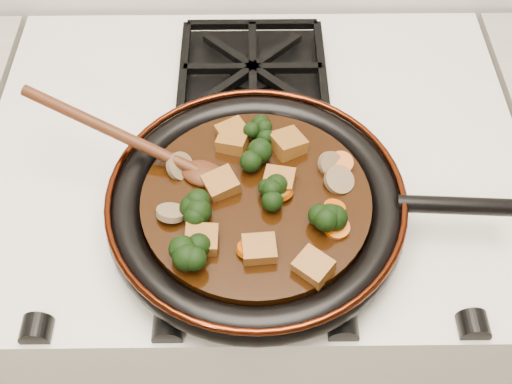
{
  "coord_description": "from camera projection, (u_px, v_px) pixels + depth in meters",
  "views": [
    {
      "loc": [
        -0.0,
        1.09,
        1.58
      ],
      "look_at": [
        0.0,
        1.56,
        0.97
      ],
      "focal_mm": 45.0,
      "sensor_mm": 36.0,
      "label": 1
    }
  ],
  "objects": [
    {
      "name": "stove",
      "position": [
        254.0,
        298.0,
        1.26
      ],
      "size": [
        0.76,
        0.6,
        0.9
      ],
      "primitive_type": "cube",
      "color": "silver",
      "rests_on": "ground"
    },
    {
      "name": "burner_grate_front",
      "position": [
        254.0,
        223.0,
        0.81
      ],
      "size": [
        0.23,
        0.23,
        0.03
      ],
      "primitive_type": null,
      "color": "black",
      "rests_on": "stove"
    },
    {
      "name": "burner_grate_back",
      "position": [
        253.0,
        72.0,
        0.98
      ],
      "size": [
        0.23,
        0.23,
        0.03
      ],
      "primitive_type": null,
      "color": "black",
      "rests_on": "stove"
    },
    {
      "name": "skillet",
      "position": [
        258.0,
        205.0,
        0.79
      ],
      "size": [
        0.5,
        0.37,
        0.05
      ],
      "rotation": [
        0.0,
        0.0,
        -0.06
      ],
      "color": "black",
      "rests_on": "burner_grate_front"
    },
    {
      "name": "braising_sauce",
      "position": [
        256.0,
        202.0,
        0.79
      ],
      "size": [
        0.28,
        0.28,
        0.02
      ],
      "primitive_type": "cylinder",
      "color": "black",
      "rests_on": "skillet"
    },
    {
      "name": "tofu_cube_0",
      "position": [
        221.0,
        185.0,
        0.78
      ],
      "size": [
        0.05,
        0.05,
        0.03
      ],
      "primitive_type": "cube",
      "rotation": [
        0.04,
        -0.11,
        0.44
      ],
      "color": "brown",
      "rests_on": "braising_sauce"
    },
    {
      "name": "tofu_cube_1",
      "position": [
        259.0,
        250.0,
        0.72
      ],
      "size": [
        0.04,
        0.04,
        0.02
      ],
      "primitive_type": "cube",
      "rotation": [
        0.05,
        0.02,
        0.09
      ],
      "color": "brown",
      "rests_on": "braising_sauce"
    },
    {
      "name": "tofu_cube_2",
      "position": [
        232.0,
        133.0,
        0.83
      ],
      "size": [
        0.05,
        0.05,
        0.02
      ],
      "primitive_type": "cube",
      "rotation": [
        -0.04,
        -0.03,
        0.5
      ],
      "color": "brown",
      "rests_on": "braising_sauce"
    },
    {
      "name": "tofu_cube_3",
      "position": [
        314.0,
        267.0,
        0.71
      ],
      "size": [
        0.05,
        0.05,
        0.02
      ],
      "primitive_type": "cube",
      "rotation": [
        -0.09,
        0.03,
        2.44
      ],
      "color": "brown",
      "rests_on": "braising_sauce"
    },
    {
      "name": "tofu_cube_4",
      "position": [
        233.0,
        141.0,
        0.82
      ],
      "size": [
        0.05,
        0.04,
        0.03
      ],
      "primitive_type": "cube",
      "rotation": [
        0.08,
        0.05,
        2.87
      ],
      "color": "brown",
      "rests_on": "braising_sauce"
    },
    {
      "name": "tofu_cube_5",
      "position": [
        288.0,
        144.0,
        0.82
      ],
      "size": [
        0.05,
        0.05,
        0.03
      ],
      "primitive_type": "cube",
      "rotation": [
        0.12,
        0.1,
        2.06
      ],
      "color": "brown",
      "rests_on": "braising_sauce"
    },
    {
      "name": "tofu_cube_6",
      "position": [
        201.0,
        240.0,
        0.73
      ],
      "size": [
        0.04,
        0.04,
        0.02
      ],
      "primitive_type": "cube",
      "rotation": [
        0.07,
        0.01,
        1.56
      ],
      "color": "brown",
      "rests_on": "braising_sauce"
    },
    {
      "name": "tofu_cube_7",
      "position": [
        279.0,
        181.0,
        0.78
      ],
      "size": [
        0.04,
        0.04,
        0.02
      ],
      "primitive_type": "cube",
      "rotation": [
        -0.07,
        0.05,
        2.92
      ],
      "color": "brown",
      "rests_on": "braising_sauce"
    },
    {
      "name": "broccoli_floret_0",
      "position": [
        253.0,
        163.0,
        0.8
      ],
      "size": [
        0.09,
        0.08,
        0.06
      ],
      "primitive_type": null,
      "rotation": [
        -0.06,
        -0.07,
        1.04
      ],
      "color": "black",
      "rests_on": "braising_sauce"
    },
    {
      "name": "broccoli_floret_1",
      "position": [
        278.0,
        194.0,
        0.77
      ],
      "size": [
        0.09,
        0.08,
        0.07
      ],
      "primitive_type": null,
      "rotation": [
        0.2,
        -0.22,
        2.19
      ],
      "color": "black",
      "rests_on": "braising_sauce"
    },
    {
      "name": "broccoli_floret_2",
      "position": [
        201.0,
        211.0,
        0.76
      ],
      "size": [
        0.09,
        0.08,
        0.06
      ],
      "primitive_type": null,
      "rotation": [
        -0.04,
        -0.16,
        0.54
      ],
      "color": "black",
      "rests_on": "braising_sauce"
    },
    {
      "name": "broccoli_floret_3",
      "position": [
        190.0,
        254.0,
        0.72
      ],
      "size": [
        0.09,
        0.09,
        0.07
      ],
      "primitive_type": null,
      "rotation": [
        -0.09,
        0.23,
        2.01
      ],
      "color": "black",
      "rests_on": "braising_sauce"
    },
    {
      "name": "broccoli_floret_4",
      "position": [
        322.0,
        219.0,
        0.74
      ],
      "size": [
        0.09,
        0.09,
        0.07
      ],
      "primitive_type": null,
      "rotation": [
        0.08,
        -0.18,
        0.92
      ],
      "color": "black",
      "rests_on": "braising_sauce"
    },
    {
      "name": "broccoli_floret_5",
      "position": [
        261.0,
        132.0,
        0.83
      ],
      "size": [
        0.06,
        0.06,
        0.06
      ],
      "primitive_type": null,
      "rotation": [
        0.04,
        -0.16,
        0.02
      ],
      "color": "black",
      "rests_on": "braising_sauce"
    },
    {
      "name": "carrot_coin_0",
      "position": [
        337.0,
        228.0,
        0.75
      ],
      "size": [
        0.03,
        0.03,
        0.01
      ],
      "primitive_type": "cylinder",
      "rotation": [
        0.16,
        0.04,
        0.0
      ],
      "color": "#B94705",
      "rests_on": "braising_sauce"
    },
    {
      "name": "carrot_coin_1",
      "position": [
        281.0,
        192.0,
        0.78
      ],
      "size": [
        0.03,
        0.03,
        0.02
      ],
      "primitive_type": "cylinder",
      "rotation": [
        -0.27,
        -0.35,
        0.0
      ],
      "color": "#B94705",
      "rests_on": "braising_sauce"
    },
    {
      "name": "carrot_coin_2",
      "position": [
        248.0,
        250.0,
        0.73
      ],
      "size": [
        0.03,
        0.03,
        0.02
      ],
      "primitive_type": "cylinder",
      "rotation": [
        -0.25,
        0.25,
        0.0
      ],
      "color": "#B94705",
      "rests_on": "braising_sauce"
    },
    {
      "name": "carrot_coin_3",
      "position": [
        334.0,
        208.0,
        0.76
      ],
      "size": [
        0.03,
        0.03,
        0.02
      ],
      "primitive_type": "cylinder",
      "rotation": [
        -0.17,
        0.14,
        0.0
      ],
      "color": "#B94705",
      "rests_on": "braising_sauce"
    },
    {
      "name": "carrot_coin_4",
      "position": [
        341.0,
        163.0,
        0.81
      ],
      "size": [
        0.03,
        0.03,
        0.02
      ],
      "primitive_type": "cylinder",
      "rotation": [
        0.25,
        -0.04,
        0.0
      ],
      "color": "#B94705",
      "rests_on": "braising_sauce"
    },
    {
      "name": "mushroom_slice_0",
      "position": [
        171.0,
        213.0,
        0.76
      ],
      "size": [
        0.05,
        0.05,
        0.02
      ],
      "primitive_type": "cylinder",
      "rotation": [
        0.43,
        0.0,
        2.79
      ],
      "color": "brown",
      "rests_on": "braising_sauce"
    },
    {
      "name": "mushroom_slice_1",
      "position": [
        330.0,
        164.0,
        0.8
      ],
      "size": [
        0.04,
        0.04,
        0.03
      ],
      "primitive_type": "cylinder",
      "rotation": [
        0.78,
        0.0,
        0.67
      ],
      "color": "brown",
      "rests_on": "braising_sauce"
    },
    {
      "name": "mushroom_slice_2",
      "position": [
        339.0,
        180.0,
        0.79
      ],
      "size": [
        0.05,
        0.05,
        0.02
      ],
      "primitive_type": "cylinder",
      "rotation": [
        0.43,
        0.0,
        0.77
      ],
      "color": "brown",
      "rests_on": "braising_sauce"
    },
    {
      "name": "mushroom_slice_3",
      "position": [
        180.0,
        166.0,
        0.8
      ],
      "size": [
        0.04,
        0.05,
        0.03
      ],
      "primitive_type": "cylinder",
      "rotation": [
        0.83,
        0.0,
        1.08
      ],
      "color": "brown",
      "rests_on": "braising_sauce"
    },
    {
      "name": "wooden_spoon",
      "position": [
        151.0,
        149.0,
        0.8
      ],
      "size": [
        0.16,
        0.08,
        0.25
      ],
      "rotation": [
        0.0,
        0.0,
        2.76
      ],
      "color": "#45200E",
      "rests_on": "braising_sauce"
    }
  ]
}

